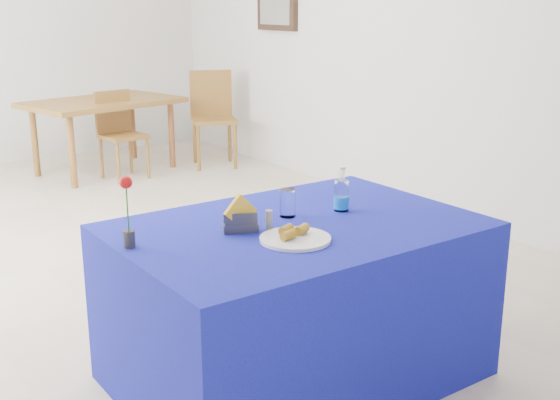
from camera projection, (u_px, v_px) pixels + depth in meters
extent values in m
plane|color=beige|center=(124.00, 252.00, 5.01)|extent=(7.00, 7.00, 0.00)
plane|color=silver|center=(387.00, 41.00, 6.02)|extent=(0.00, 7.00, 7.00)
cube|color=black|center=(277.00, 4.00, 7.18)|extent=(0.06, 0.64, 0.52)
cube|color=#998C66|center=(275.00, 4.00, 7.16)|extent=(0.02, 0.52, 0.40)
cylinder|color=silver|center=(295.00, 239.00, 2.92)|extent=(0.30, 0.30, 0.01)
cylinder|color=white|center=(288.00, 203.00, 3.24)|extent=(0.07, 0.07, 0.13)
cylinder|color=gray|center=(269.00, 220.00, 3.06)|extent=(0.03, 0.03, 0.08)
cylinder|color=slate|center=(233.00, 215.00, 3.14)|extent=(0.03, 0.03, 0.08)
cube|color=#101497|center=(296.00, 302.00, 3.25)|extent=(1.60, 1.10, 0.76)
cylinder|color=silver|center=(341.00, 195.00, 3.33)|extent=(0.07, 0.07, 0.15)
cylinder|color=blue|center=(341.00, 202.00, 3.34)|extent=(0.07, 0.07, 0.06)
cylinder|color=white|center=(342.00, 175.00, 3.30)|extent=(0.03, 0.03, 0.05)
cylinder|color=white|center=(342.00, 168.00, 3.29)|extent=(0.03, 0.03, 0.01)
cube|color=#3C3C42|center=(241.00, 228.00, 3.03)|extent=(0.16, 0.12, 0.03)
cube|color=#38383D|center=(241.00, 223.00, 3.00)|extent=(0.13, 0.06, 0.09)
cube|color=#39393E|center=(240.00, 220.00, 3.05)|extent=(0.13, 0.06, 0.09)
cube|color=gold|center=(240.00, 212.00, 3.01)|extent=(0.16, 0.02, 0.16)
cylinder|color=#25252A|center=(129.00, 239.00, 2.84)|extent=(0.05, 0.05, 0.07)
cylinder|color=#1B6F21|center=(128.00, 212.00, 2.81)|extent=(0.01, 0.01, 0.22)
sphere|color=red|center=(126.00, 182.00, 2.77)|extent=(0.05, 0.05, 0.05)
cube|color=olive|center=(103.00, 102.00, 7.20)|extent=(1.66, 1.25, 0.05)
cylinder|color=brown|center=(72.00, 152.00, 6.65)|extent=(0.06, 0.06, 0.71)
cylinder|color=#93562A|center=(172.00, 135.00, 7.50)|extent=(0.06, 0.06, 0.71)
cylinder|color=brown|center=(35.00, 142.00, 7.11)|extent=(0.06, 0.06, 0.71)
cylinder|color=#94532B|center=(133.00, 127.00, 7.96)|extent=(0.06, 0.06, 0.71)
cylinder|color=brown|center=(118.00, 163.00, 6.82)|extent=(0.03, 0.03, 0.42)
cylinder|color=brown|center=(148.00, 158.00, 7.04)|extent=(0.03, 0.03, 0.42)
cylinder|color=brown|center=(102.00, 158.00, 7.06)|extent=(0.03, 0.03, 0.42)
cylinder|color=brown|center=(131.00, 153.00, 7.28)|extent=(0.03, 0.03, 0.42)
cube|color=brown|center=(123.00, 136.00, 6.99)|extent=(0.43, 0.43, 0.04)
cube|color=brown|center=(113.00, 112.00, 7.06)|extent=(0.39, 0.08, 0.43)
cylinder|color=brown|center=(199.00, 148.00, 7.36)|extent=(0.04, 0.04, 0.49)
cylinder|color=brown|center=(235.00, 147.00, 7.45)|extent=(0.04, 0.04, 0.49)
cylinder|color=brown|center=(195.00, 141.00, 7.73)|extent=(0.04, 0.04, 0.49)
cylinder|color=brown|center=(230.00, 140.00, 7.81)|extent=(0.04, 0.04, 0.49)
cube|color=brown|center=(214.00, 120.00, 7.52)|extent=(0.59, 0.59, 0.04)
cube|color=brown|center=(211.00, 93.00, 7.64)|extent=(0.44, 0.21, 0.50)
cylinder|color=gold|center=(288.00, 235.00, 2.89)|extent=(0.07, 0.05, 0.04)
cylinder|color=beige|center=(294.00, 233.00, 2.91)|extent=(0.01, 0.03, 0.03)
cylinder|color=gold|center=(302.00, 229.00, 2.96)|extent=(0.08, 0.06, 0.04)
cylinder|color=beige|center=(306.00, 227.00, 2.99)|extent=(0.02, 0.03, 0.03)
cylinder|color=gold|center=(286.00, 230.00, 2.96)|extent=(0.08, 0.06, 0.04)
cylinder|color=beige|center=(290.00, 228.00, 2.98)|extent=(0.02, 0.03, 0.03)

